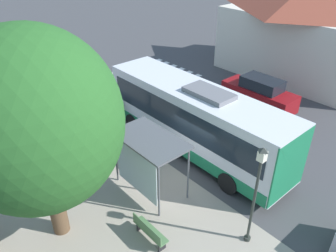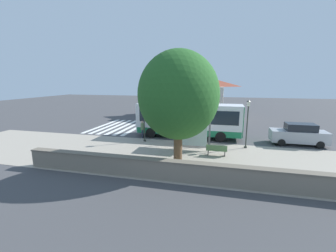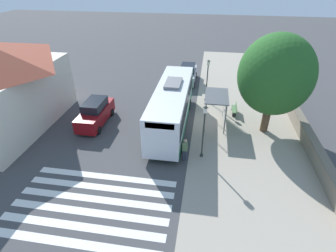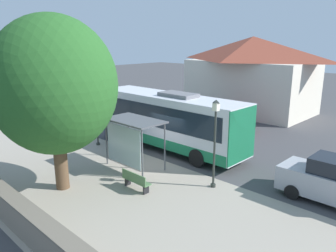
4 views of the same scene
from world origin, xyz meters
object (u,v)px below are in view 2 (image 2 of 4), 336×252
bus (189,119)px  parked_car_behind_bus (299,134)px  bench (217,150)px  street_lamp_far (247,120)px  street_lamp_near (144,117)px  bus_shelter (192,123)px  shade_tree (178,95)px  parked_car_far_lane (192,117)px  pedestrian (142,128)px

bus → parked_car_behind_bus: bearing=-92.2°
bus → bench: bearing=-150.6°
bus → street_lamp_far: size_ratio=2.53×
street_lamp_near → street_lamp_far: size_ratio=0.97×
bus_shelter → street_lamp_near: size_ratio=0.80×
bus_shelter → bus: bearing=13.3°
bus → bus_shelter: bearing=-166.7°
shade_tree → parked_car_far_lane: 14.44m
bus → street_lamp_far: street_lamp_far is taller
bus → street_lamp_far: bearing=-116.2°
bench → shade_tree: size_ratio=0.20×
bus → shade_tree: 8.07m
bus_shelter → bench: (-1.64, -2.13, -1.73)m
bus_shelter → street_lamp_far: size_ratio=0.78×
bench → parked_car_far_lane: (11.71, 3.59, 0.52)m
parked_car_behind_bus → street_lamp_far: bearing=115.8°
bus → parked_car_far_lane: size_ratio=2.23×
bench → parked_car_far_lane: size_ratio=0.34×
shade_tree → parked_car_far_lane: size_ratio=1.65×
street_lamp_far → bus: bearing=63.8°
bus_shelter → bench: 3.20m
parked_car_behind_bus → parked_car_far_lane: size_ratio=1.00×
bench → street_lamp_far: (2.69, -2.37, 1.98)m
bench → parked_car_behind_bus: (4.96, -7.04, 0.48)m
bus → shade_tree: shade_tree is taller
bus_shelter → shade_tree: shade_tree is taller
bus → pedestrian: (-1.56, 4.45, -0.83)m
street_lamp_near → pedestrian: bearing=29.4°
bus → bus_shelter: size_ratio=3.27×
pedestrian → street_lamp_near: size_ratio=0.44×
bus → street_lamp_far: 6.01m
street_lamp_far → parked_car_far_lane: size_ratio=0.88×
street_lamp_far → parked_car_behind_bus: bearing=-64.2°
bus_shelter → shade_tree: bearing=173.2°
pedestrian → shade_tree: (-5.98, -4.86, 3.70)m
bus_shelter → street_lamp_far: 4.62m
parked_car_behind_bus → parked_car_far_lane: parked_car_far_lane is taller
bus → parked_car_far_lane: (6.38, 0.59, -0.88)m
bus → parked_car_behind_bus: 10.10m
street_lamp_near → shade_tree: 6.83m
street_lamp_near → street_lamp_far: (0.05, -9.17, 0.07)m
bus → parked_car_behind_bus: bus is taller
street_lamp_far → parked_car_behind_bus: size_ratio=0.88×
pedestrian → bench: pedestrian is taller
pedestrian → shade_tree: size_ratio=0.23×
parked_car_far_lane → bench: bearing=-163.0°
bus_shelter → parked_car_far_lane: 10.26m
pedestrian → bus_shelter: bearing=-111.9°
bus → parked_car_far_lane: 6.47m
pedestrian → parked_car_behind_bus: size_ratio=0.38×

